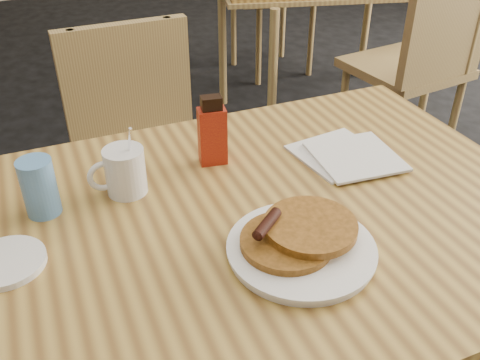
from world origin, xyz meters
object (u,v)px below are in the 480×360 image
coffee_mug (124,171)px  syrup_bottle (212,133)px  pancake_plate (300,244)px  chair_neighbor_near (424,50)px  blue_tumbler (39,187)px  main_table (236,234)px  chair_main_far (141,145)px

coffee_mug → syrup_bottle: syrup_bottle is taller
syrup_bottle → pancake_plate: bearing=-75.7°
chair_neighbor_near → blue_tumbler: (-1.62, -0.75, 0.22)m
blue_tumbler → coffee_mug: bearing=0.7°
main_table → chair_neighbor_near: size_ratio=1.36×
chair_main_far → coffee_mug: (-0.17, -0.56, 0.27)m
pancake_plate → chair_neighbor_near: bearing=40.6°
main_table → blue_tumbler: (-0.33, 0.17, 0.10)m
main_table → coffee_mug: bearing=133.4°
main_table → chair_main_far: bearing=89.7°
chair_main_far → chair_neighbor_near: (1.29, 0.19, 0.06)m
chair_neighbor_near → pancake_plate: 1.63m
pancake_plate → coffee_mug: 0.38m
chair_main_far → coffee_mug: bearing=-106.6°
pancake_plate → blue_tumbler: (-0.39, 0.31, 0.04)m
chair_main_far → chair_neighbor_near: chair_neighbor_near is taller
chair_main_far → blue_tumbler: size_ratio=7.80×
chair_main_far → pancake_plate: size_ratio=3.45×
chair_neighbor_near → blue_tumbler: 1.80m
blue_tumbler → pancake_plate: bearing=-38.7°
chair_neighbor_near → syrup_bottle: 1.46m
chair_neighbor_near → pancake_plate: bearing=-144.8°
coffee_mug → syrup_bottle: bearing=28.5°
main_table → chair_main_far: 0.75m
main_table → coffee_mug: (-0.16, 0.17, 0.09)m
pancake_plate → coffee_mug: bearing=125.9°
chair_neighbor_near → coffee_mug: (-1.46, -0.74, 0.21)m
chair_main_far → coffee_mug: 0.64m
coffee_mug → main_table: bearing=-27.4°
chair_main_far → pancake_plate: (0.06, -0.87, 0.24)m
main_table → syrup_bottle: bearing=79.0°
pancake_plate → coffee_mug: size_ratio=1.70×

